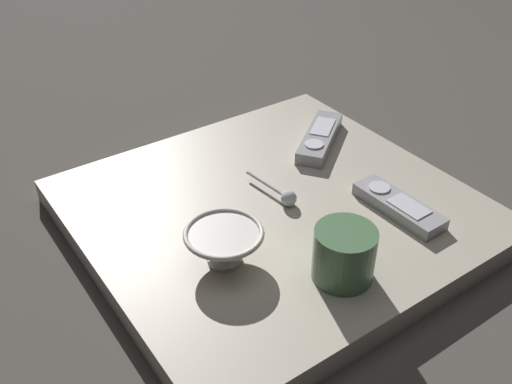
# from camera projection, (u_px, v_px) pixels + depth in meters

# --- Properties ---
(ground_plane) EXTENTS (6.00, 6.00, 0.00)m
(ground_plane) POSITION_uv_depth(u_px,v_px,m) (273.00, 223.00, 1.03)
(ground_plane) COLOR #47423D
(table) EXTENTS (0.61, 0.64, 0.04)m
(table) POSITION_uv_depth(u_px,v_px,m) (274.00, 213.00, 1.02)
(table) COLOR #B7AD99
(table) RESTS_ON ground
(cereal_bowl) EXTENTS (0.12, 0.12, 0.06)m
(cereal_bowl) POSITION_uv_depth(u_px,v_px,m) (224.00, 244.00, 0.86)
(cereal_bowl) COLOR beige
(cereal_bowl) RESTS_ON table
(coffee_mug) EXTENTS (0.10, 0.11, 0.08)m
(coffee_mug) POSITION_uv_depth(u_px,v_px,m) (344.00, 254.00, 0.83)
(coffee_mug) COLOR #4C724C
(coffee_mug) RESTS_ON table
(teaspoon) EXTENTS (0.12, 0.03, 0.03)m
(teaspoon) POSITION_uv_depth(u_px,v_px,m) (285.00, 196.00, 1.00)
(teaspoon) COLOR silver
(teaspoon) RESTS_ON table
(tv_remote_near) EXTENTS (0.15, 0.18, 0.03)m
(tv_remote_near) POSITION_uv_depth(u_px,v_px,m) (320.00, 138.00, 1.16)
(tv_remote_near) COLOR #9E9EA3
(tv_remote_near) RESTS_ON table
(tv_remote_far) EXTENTS (0.17, 0.06, 0.02)m
(tv_remote_far) POSITION_uv_depth(u_px,v_px,m) (398.00, 206.00, 0.98)
(tv_remote_far) COLOR #9E9EA3
(tv_remote_far) RESTS_ON table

